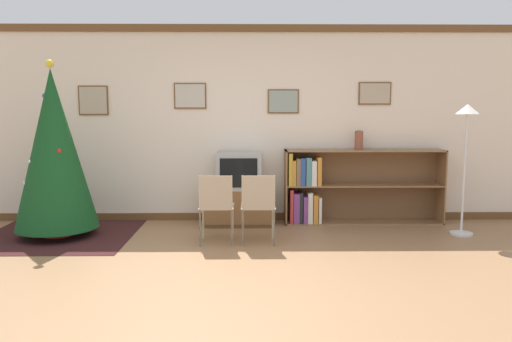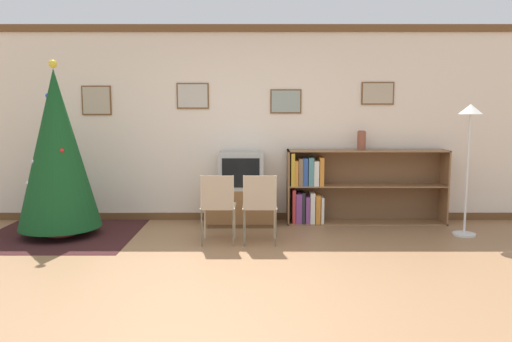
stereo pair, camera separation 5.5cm
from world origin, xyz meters
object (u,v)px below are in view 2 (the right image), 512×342
(tv_console, at_px, (240,206))
(bookshelf, at_px, (336,187))
(folding_chair_left, at_px, (216,204))
(standing_lamp, at_px, (467,135))
(vase, at_px, (360,140))
(television, at_px, (240,171))
(christmas_tree, at_px, (55,150))
(folding_chair_right, at_px, (258,204))

(tv_console, relative_size, bookshelf, 0.43)
(bookshelf, bearing_deg, tv_console, -176.07)
(tv_console, bearing_deg, folding_chair_left, -103.50)
(bookshelf, relative_size, standing_lamp, 1.33)
(tv_console, xyz_separation_m, vase, (1.63, 0.10, 0.89))
(television, height_order, folding_chair_left, television)
(folding_chair_left, relative_size, standing_lamp, 0.51)
(folding_chair_left, height_order, vase, vase)
(christmas_tree, distance_m, tv_console, 2.45)
(folding_chair_left, distance_m, bookshelf, 1.91)
(folding_chair_right, relative_size, bookshelf, 0.38)
(bookshelf, bearing_deg, christmas_tree, -168.97)
(christmas_tree, height_order, standing_lamp, christmas_tree)
(vase, bearing_deg, standing_lamp, -30.78)
(christmas_tree, xyz_separation_m, tv_console, (2.23, 0.60, -0.82))
(standing_lamp, bearing_deg, tv_console, 168.02)
(folding_chair_right, bearing_deg, bookshelf, 45.72)
(television, height_order, standing_lamp, standing_lamp)
(vase, height_order, standing_lamp, standing_lamp)
(christmas_tree, xyz_separation_m, folding_chair_right, (2.47, -0.41, -0.60))
(tv_console, distance_m, standing_lamp, 3.03)
(television, xyz_separation_m, bookshelf, (1.31, 0.09, -0.24))
(folding_chair_right, xyz_separation_m, vase, (1.39, 1.11, 0.67))
(folding_chair_left, xyz_separation_m, folding_chair_right, (0.48, 0.00, 0.00))
(tv_console, height_order, folding_chair_right, folding_chair_right)
(tv_console, height_order, folding_chair_left, folding_chair_left)
(television, height_order, folding_chair_right, television)
(tv_console, height_order, standing_lamp, standing_lamp)
(tv_console, distance_m, bookshelf, 1.34)
(folding_chair_left, xyz_separation_m, vase, (1.87, 1.11, 0.67))
(television, distance_m, folding_chair_right, 1.07)
(christmas_tree, height_order, tv_console, christmas_tree)
(television, xyz_separation_m, vase, (1.63, 0.10, 0.40))
(folding_chair_left, height_order, folding_chair_right, same)
(folding_chair_right, xyz_separation_m, bookshelf, (1.07, 1.10, 0.02))
(tv_console, height_order, television, television)
(television, distance_m, vase, 1.68)
(folding_chair_left, height_order, bookshelf, bookshelf)
(christmas_tree, relative_size, bookshelf, 0.99)
(folding_chair_right, bearing_deg, folding_chair_left, 180.00)
(folding_chair_left, bearing_deg, bookshelf, 35.23)
(tv_console, distance_m, folding_chair_left, 1.06)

